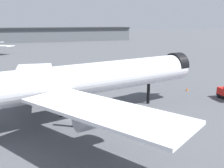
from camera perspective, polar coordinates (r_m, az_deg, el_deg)
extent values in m
plane|color=#4C4F54|center=(47.15, -8.44, -7.68)|extent=(900.00, 900.00, 0.00)
cylinder|color=white|center=(45.04, -7.23, 0.93)|extent=(50.35, 15.35, 5.54)
cone|color=white|center=(60.19, 14.79, 3.81)|extent=(7.04, 6.52, 5.42)
cylinder|color=black|center=(59.31, 14.09, 4.12)|extent=(3.55, 5.97, 5.59)
cube|color=white|center=(56.74, -17.07, 2.37)|extent=(10.59, 23.39, 0.44)
cylinder|color=#B7BAC1|center=(54.92, -14.92, 0.20)|extent=(7.50, 4.37, 3.04)
cube|color=white|center=(31.53, -2.18, -5.90)|extent=(18.10, 23.65, 0.44)
cylinder|color=#B7BAC1|center=(34.93, -2.77, -7.11)|extent=(7.50, 4.37, 3.04)
cylinder|color=black|center=(55.02, 8.13, -2.10)|extent=(0.66, 0.66, 4.43)
cylinder|color=black|center=(47.96, -11.30, -4.62)|extent=(0.66, 0.66, 4.43)
cylinder|color=black|center=(42.90, -8.33, -6.71)|extent=(0.66, 0.66, 4.43)
cube|color=slate|center=(236.53, -21.70, 9.97)|extent=(211.47, 25.60, 10.98)
cube|color=#232628|center=(236.31, -21.83, 11.44)|extent=(211.50, 27.92, 1.20)
cube|color=red|center=(64.14, 23.76, -1.43)|extent=(2.48, 2.39, 1.60)
cube|color=#1E2D38|center=(64.79, 23.22, -0.95)|extent=(1.93, 0.25, 0.80)
cylinder|color=black|center=(63.90, 22.72, -2.46)|extent=(0.36, 0.92, 0.90)
cone|color=#F2600C|center=(67.76, 16.46, -1.13)|extent=(0.59, 0.59, 0.74)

